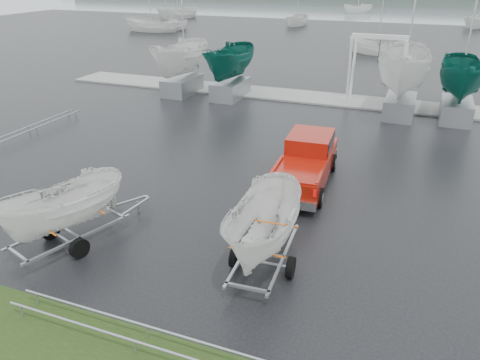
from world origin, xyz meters
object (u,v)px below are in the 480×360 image
at_px(trailer_hitched, 266,180).
at_px(boat_hoist, 378,60).
at_px(pickup_truck, 307,160).
at_px(trailer_parked, 58,170).

bearing_deg(trailer_hitched, boat_hoist, 84.48).
bearing_deg(pickup_truck, trailer_parked, -130.89).
xyz_separation_m(pickup_truck, trailer_hitched, (0.35, -6.10, 1.79)).
xyz_separation_m(trailer_parked, boat_hoist, (6.58, 19.70, 0.18)).
bearing_deg(trailer_parked, boat_hoist, 89.66).
xyz_separation_m(pickup_truck, trailer_parked, (-5.50, -7.14, 1.57)).
distance_m(pickup_truck, trailer_hitched, 6.37).
height_order(pickup_truck, trailer_hitched, trailer_hitched).
xyz_separation_m(trailer_hitched, trailer_parked, (-5.85, -1.04, -0.21)).
relative_size(pickup_truck, trailer_parked, 1.18).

